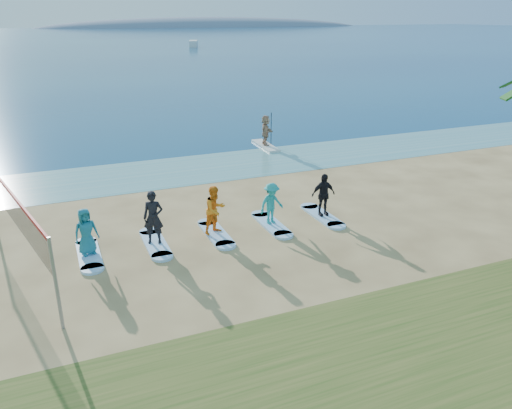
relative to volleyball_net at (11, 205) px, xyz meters
name	(u,v)px	position (x,y,z in m)	size (l,w,h in m)	color
ground	(255,261)	(6.86, -2.90, -1.90)	(600.00, 600.00, 0.00)	tan
shallow_water	(174,171)	(6.86, 7.60, -1.90)	(600.00, 600.00, 0.00)	teal
ocean	(56,40)	(6.86, 157.10, -1.90)	(600.00, 600.00, 0.00)	navy
island_ridge	(211,27)	(101.86, 297.10, -1.90)	(220.00, 56.00, 18.00)	slate
volleyball_net	(11,205)	(0.00, 0.00, 0.00)	(2.19, 8.84, 2.50)	gray
paddleboard	(266,146)	(13.07, 10.41, -1.84)	(0.70, 3.00, 0.12)	silver
paddleboarder	(266,130)	(13.07, 10.41, -0.92)	(1.61, 0.51, 1.74)	tan
boat_offshore_b	(194,47)	(35.57, 104.31, -1.90)	(1.83, 5.99, 1.50)	silver
surfboard_0	(89,255)	(2.03, -0.47, -1.86)	(0.70, 2.20, 0.09)	#A4D2FF
student_0	(86,232)	(2.03, -0.47, -1.04)	(0.76, 0.49, 1.55)	#1B6D84
surfboard_1	(155,244)	(4.20, -0.47, -1.86)	(0.70, 2.20, 0.09)	#A4D2FF
student_1	(153,218)	(4.20, -0.47, -0.90)	(0.67, 0.44, 1.83)	black
surfboard_2	(216,234)	(6.36, -0.47, -1.86)	(0.70, 2.20, 0.09)	#A4D2FF
student_2	(215,210)	(6.36, -0.47, -0.95)	(0.84, 0.65, 1.73)	orange
surfboard_3	(271,224)	(8.53, -0.47, -1.86)	(0.70, 2.20, 0.09)	#A4D2FF
student_3	(272,204)	(8.53, -0.47, -1.04)	(1.01, 0.58, 1.56)	teal
surfboard_4	(322,216)	(10.69, -0.47, -1.86)	(0.70, 2.20, 0.09)	#A4D2FF
student_4	(323,195)	(10.69, -0.47, -0.99)	(0.97, 0.40, 1.65)	black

